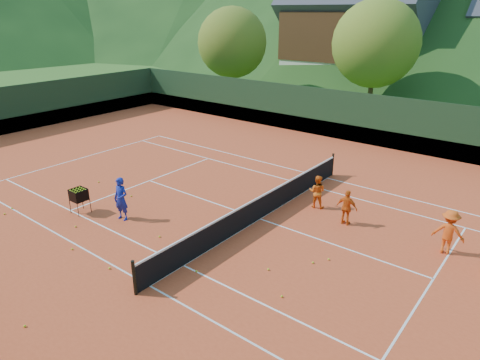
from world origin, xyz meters
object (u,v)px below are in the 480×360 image
Objects in this scene: coach at (121,199)px; student_d at (449,232)px; tennis_net at (260,207)px; chalet_left at (357,30)px; ball_hopper at (79,195)px; student_a at (317,192)px; student_b at (347,208)px.

student_d is at bearing 16.85° from coach.
coach is at bearing -141.65° from tennis_net.
chalet_left is (-16.25, 28.19, 4.86)m from student_d.
ball_hopper is (-1.77, -0.68, -0.10)m from coach.
student_d is (5.08, -0.49, 0.09)m from student_a.
student_a is 30.28m from chalet_left.
student_d is 32.90m from chalet_left.
student_b is 31.50m from chalet_left.
student_d is (10.37, 5.07, -0.07)m from coach.
student_b is at bearing 26.22° from coach.
coach is 11.55m from student_d.
coach is 1.68× the size of ball_hopper.
student_b is 0.89× the size of student_d.
student_d is 0.11× the size of chalet_left.
student_a reaches higher than ball_hopper.
coach reaches higher than tennis_net.
ball_hopper is 0.07× the size of chalet_left.
coach is 8.46m from student_b.
student_b reaches higher than ball_hopper.
student_d reaches higher than ball_hopper.
chalet_left is (-11.18, 27.70, 4.95)m from student_a.
coach is 5.27m from tennis_net.
tennis_net is 32.04m from chalet_left.
chalet_left reaches higher than tennis_net.
student_b is 3.23m from tennis_net.
student_d is at bearing 16.11° from tennis_net.
student_a is 1.00× the size of student_b.
student_b is 10.31m from ball_hopper.
tennis_net is (-6.25, -1.81, -0.27)m from student_d.
student_b is 3.48m from student_d.
chalet_left reaches higher than ball_hopper.
student_d is at bearing 158.39° from student_a.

